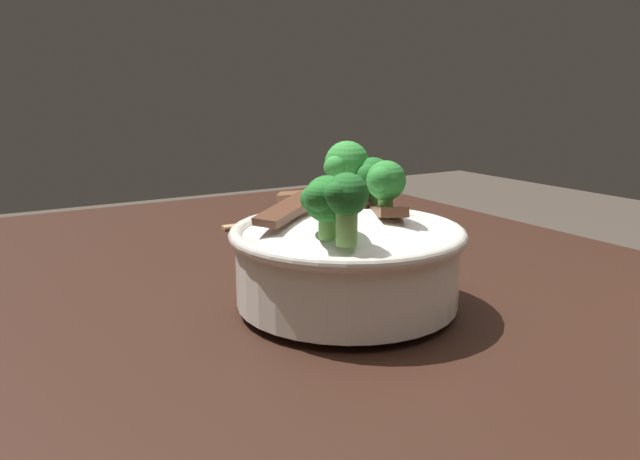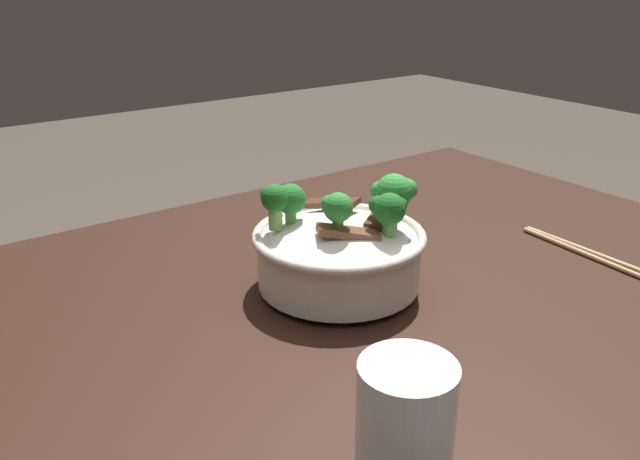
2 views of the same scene
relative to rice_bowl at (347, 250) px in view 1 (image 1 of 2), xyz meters
The scene contains 3 objects.
dining_table 0.21m from the rice_bowl, 53.14° to the right, with size 1.19×0.82×0.82m.
rice_bowl is the anchor object (origin of this frame).
chopsticks_pair 0.37m from the rice_bowl, 21.19° to the right, with size 0.03×0.23×0.01m.
Camera 1 is at (-0.45, 0.31, 1.02)m, focal length 33.59 mm.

